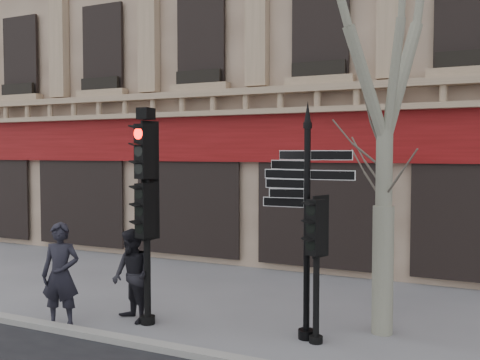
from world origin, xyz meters
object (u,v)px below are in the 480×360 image
at_px(traffic_signal_main, 147,188).
at_px(pedestrian_b, 132,276).
at_px(traffic_signal_secondary, 317,243).
at_px(pedestrian_a, 61,275).
at_px(fingerpost, 307,180).

distance_m(traffic_signal_main, pedestrian_b, 1.70).
bearing_deg(traffic_signal_secondary, pedestrian_b, -154.25).
bearing_deg(traffic_signal_secondary, traffic_signal_main, -153.73).
bearing_deg(pedestrian_b, traffic_signal_main, 27.56).
distance_m(traffic_signal_secondary, pedestrian_b, 3.61).
bearing_deg(pedestrian_a, fingerpost, -2.90).
height_order(traffic_signal_main, traffic_signal_secondary, traffic_signal_main).
bearing_deg(pedestrian_b, fingerpost, 34.94).
height_order(fingerpost, pedestrian_b, fingerpost).
bearing_deg(pedestrian_a, pedestrian_b, 18.81).
bearing_deg(fingerpost, pedestrian_a, -154.71).
distance_m(pedestrian_a, pedestrian_b, 1.29).
height_order(traffic_signal_main, pedestrian_a, traffic_signal_main).
xyz_separation_m(fingerpost, traffic_signal_secondary, (0.21, -0.12, -1.04)).
relative_size(fingerpost, traffic_signal_secondary, 1.67).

